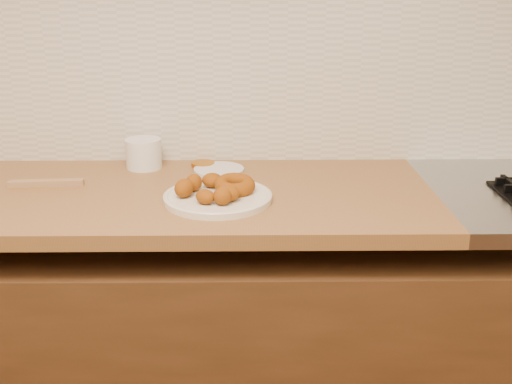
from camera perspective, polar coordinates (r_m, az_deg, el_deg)
wall_back at (r=1.87m, az=-0.57°, el=16.62°), size 4.00×0.02×2.70m
base_cabinet at (r=1.88m, az=-0.45°, el=-14.67°), size 3.60×0.60×0.77m
butcher_block at (r=1.78m, az=-21.94°, el=-0.49°), size 2.30×0.62×0.04m
backsplash at (r=1.87m, az=-0.55°, el=12.01°), size 3.60×0.02×0.60m
donut_plate at (r=1.57m, az=-3.66°, el=-0.52°), size 0.28×0.28×0.02m
ring_donut at (r=1.58m, az=-2.06°, el=0.68°), size 0.15×0.15×0.05m
fried_dough_chunks at (r=1.55m, az=-4.64°, el=0.29°), size 0.18×0.20×0.05m
plastic_tub at (r=1.86m, az=-10.66°, el=3.62°), size 0.13×0.13×0.09m
tub_lid at (r=1.81m, az=-3.56°, el=2.12°), size 0.20×0.20×0.01m
brass_jar_lid at (r=1.87m, az=-5.09°, el=2.67°), size 0.09×0.09×0.01m
wooden_utensil at (r=1.78m, az=-19.35°, el=0.82°), size 0.21×0.04×0.02m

